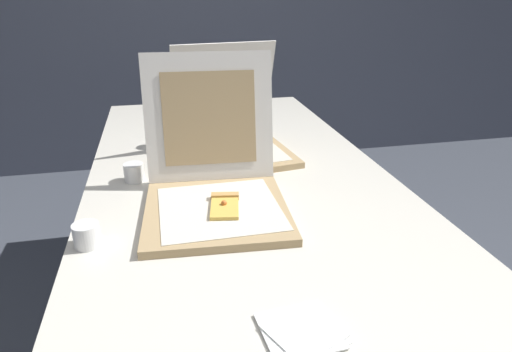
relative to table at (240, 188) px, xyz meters
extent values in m
cube|color=silver|center=(0.00, 0.00, 0.03)|extent=(0.98, 2.07, 0.03)
cylinder|color=gray|center=(-0.42, 0.96, -0.34)|extent=(0.04, 0.04, 0.72)
cylinder|color=gray|center=(0.42, 0.96, -0.34)|extent=(0.04, 0.04, 0.72)
cube|color=tan|center=(-0.11, -0.26, 0.06)|extent=(0.41, 0.41, 0.02)
cube|color=silver|center=(-0.11, -0.26, 0.07)|extent=(0.33, 0.33, 0.00)
cube|color=white|center=(-0.10, -0.03, 0.26)|extent=(0.39, 0.10, 0.38)
cube|color=tan|center=(-0.10, -0.04, 0.26)|extent=(0.28, 0.07, 0.27)
cube|color=#E5B74C|center=(-0.09, -0.28, 0.08)|extent=(0.09, 0.14, 0.01)
cube|color=tan|center=(-0.08, -0.21, 0.08)|extent=(0.08, 0.04, 0.02)
sphere|color=orange|center=(-0.09, -0.27, 0.08)|extent=(0.02, 0.02, 0.02)
cube|color=tan|center=(0.01, 0.18, 0.06)|extent=(0.44, 0.44, 0.02)
cube|color=silver|center=(0.01, 0.18, 0.07)|extent=(0.36, 0.36, 0.00)
cube|color=white|center=(-0.01, 0.31, 0.25)|extent=(0.40, 0.16, 0.37)
cube|color=tan|center=(-0.01, 0.31, 0.26)|extent=(0.29, 0.11, 0.27)
cylinder|color=white|center=(0.00, 0.20, 0.10)|extent=(0.03, 0.03, 0.00)
cylinder|color=white|center=(0.01, 0.20, 0.08)|extent=(0.01, 0.00, 0.03)
cylinder|color=white|center=(0.00, 0.21, 0.08)|extent=(0.00, 0.00, 0.03)
cylinder|color=white|center=(0.00, 0.20, 0.08)|extent=(0.01, 0.00, 0.03)
cylinder|color=white|center=(-0.44, -0.35, 0.08)|extent=(0.06, 0.06, 0.06)
cylinder|color=white|center=(-0.34, 0.03, 0.08)|extent=(0.06, 0.06, 0.06)
cylinder|color=white|center=(-0.26, 0.35, 0.08)|extent=(0.06, 0.06, 0.06)
cube|color=white|center=(-0.01, -0.75, 0.05)|extent=(0.14, 0.14, 0.00)
cube|color=white|center=(-0.03, -0.74, 0.05)|extent=(0.15, 0.15, 0.00)
cube|color=white|center=(-0.02, -0.75, 0.05)|extent=(0.15, 0.15, 0.00)
camera|label=1|loc=(-0.24, -1.34, 0.63)|focal=31.28mm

